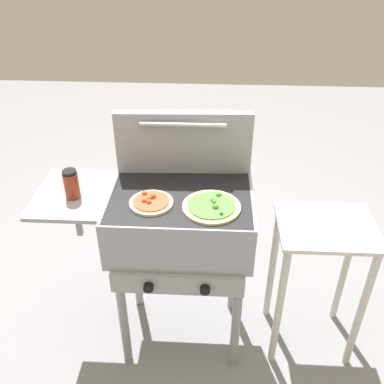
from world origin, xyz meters
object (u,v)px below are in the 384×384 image
Objects in this scene: prep_table at (319,262)px; pizza_pepperoni at (151,202)px; sauce_jar at (71,184)px; grill at (178,222)px; pizza_veggie at (212,206)px.

pizza_pepperoni is at bearing -174.82° from prep_table.
sauce_jar is 0.17× the size of prep_table.
grill is 0.71m from prep_table.
sauce_jar reaches higher than grill.
grill is 7.22× the size of sauce_jar.
prep_table is at bearing 9.50° from pizza_veggie.
pizza_veggie reaches higher than prep_table.
prep_table is (0.67, 0.00, -0.21)m from grill.
sauce_jar reaches higher than prep_table.
prep_table is (0.52, 0.09, -0.37)m from pizza_veggie.
sauce_jar is (-0.45, -0.03, 0.21)m from grill.
grill is 0.20m from pizza_pepperoni.
pizza_pepperoni is at bearing 176.34° from pizza_veggie.
pizza_veggie reaches higher than grill.
sauce_jar is (-0.35, 0.03, 0.06)m from pizza_pepperoni.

